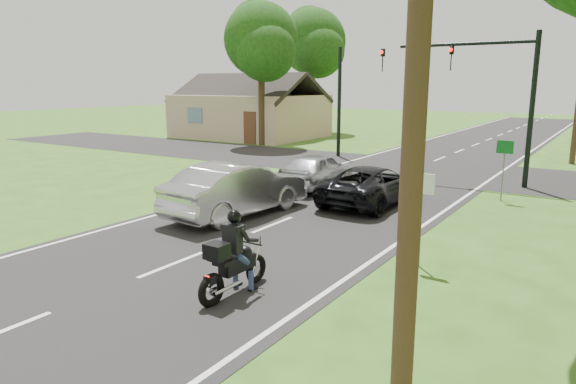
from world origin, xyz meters
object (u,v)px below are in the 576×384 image
object	(u,v)px
motorcycle_rider	(232,262)
sign_green	(504,156)
silver_suv	(317,170)
sign_white	(422,197)
traffic_signal	(484,81)
dark_suv	(372,185)
silver_sedan	(237,189)

from	to	relation	value
motorcycle_rider	sign_green	world-z (taller)	sign_green
silver_suv	sign_white	bearing A→B (deg)	130.69
motorcycle_rider	traffic_signal	bearing A→B (deg)	86.10
dark_suv	silver_suv	xyz separation A→B (m)	(-2.94, 1.37, 0.05)
silver_suv	silver_sedan	bearing A→B (deg)	86.99
motorcycle_rider	silver_suv	size ratio (longest dim) A/B	0.48
motorcycle_rider	sign_green	xyz separation A→B (m)	(2.68, 11.52, 0.92)
silver_sedan	sign_green	xyz separation A→B (m)	(6.48, 6.63, 0.76)
sign_green	dark_suv	bearing A→B (deg)	-141.18
traffic_signal	motorcycle_rider	bearing A→B (deg)	-94.40
silver_suv	sign_green	distance (m)	6.80
sign_green	sign_white	bearing A→B (deg)	-91.43
motorcycle_rider	sign_white	bearing A→B (deg)	55.34
sign_white	sign_green	world-z (taller)	same
motorcycle_rider	sign_white	xyz separation A→B (m)	(2.48, 3.52, 0.92)
dark_suv	sign_white	bearing A→B (deg)	124.92
sign_white	sign_green	distance (m)	8.00
traffic_signal	silver_suv	bearing A→B (deg)	-137.59
silver_suv	motorcycle_rider	bearing A→B (deg)	107.35
dark_suv	sign_green	distance (m)	4.74
sign_white	sign_green	size ratio (longest dim) A/B	1.00
dark_suv	traffic_signal	size ratio (longest dim) A/B	0.74
sign_white	traffic_signal	bearing A→B (deg)	97.05
traffic_signal	sign_white	xyz separation A→B (m)	(1.36, -11.02, -2.54)
motorcycle_rider	dark_suv	world-z (taller)	motorcycle_rider
motorcycle_rider	sign_white	size ratio (longest dim) A/B	0.94
silver_suv	traffic_signal	world-z (taller)	traffic_signal
traffic_signal	sign_green	world-z (taller)	traffic_signal
motorcycle_rider	sign_green	distance (m)	11.87
silver_suv	sign_green	size ratio (longest dim) A/B	1.95
silver_sedan	sign_white	distance (m)	6.47
motorcycle_rider	sign_white	distance (m)	4.41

